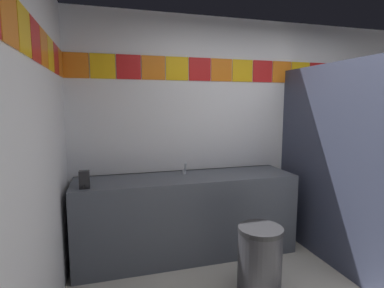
{
  "coord_description": "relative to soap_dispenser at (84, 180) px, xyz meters",
  "views": [
    {
      "loc": [
        -1.67,
        -1.56,
        1.61
      ],
      "look_at": [
        -0.91,
        1.11,
        1.24
      ],
      "focal_mm": 28.12,
      "sensor_mm": 36.0,
      "label": 1
    }
  ],
  "objects": [
    {
      "name": "wall_back",
      "position": [
        1.88,
        0.52,
        0.36
      ],
      "size": [
        4.14,
        0.09,
        2.57
      ],
      "color": "silver",
      "rests_on": "ground_plane"
    },
    {
      "name": "wall_side",
      "position": [
        -0.24,
        -1.23,
        0.36
      ],
      "size": [
        0.09,
        3.41,
        2.57
      ],
      "color": "silver",
      "rests_on": "ground_plane"
    },
    {
      "name": "vanity_counter",
      "position": [
        1.0,
        0.18,
        -0.5
      ],
      "size": [
        2.29,
        0.6,
        0.85
      ],
      "color": "#4C515B",
      "rests_on": "ground_plane"
    },
    {
      "name": "faucet_center",
      "position": [
        1.0,
        0.27,
        -0.03
      ],
      "size": [
        0.04,
        0.1,
        0.14
      ],
      "color": "silver",
      "rests_on": "vanity_counter"
    },
    {
      "name": "soap_dispenser",
      "position": [
        0.0,
        0.0,
        0.0
      ],
      "size": [
        0.09,
        0.09,
        0.16
      ],
      "color": "black",
      "rests_on": "vanity_counter"
    },
    {
      "name": "stall_divider",
      "position": [
        2.48,
        -0.57,
        0.07
      ],
      "size": [
        0.92,
        1.58,
        2.0
      ],
      "color": "#33384C",
      "rests_on": "ground_plane"
    },
    {
      "name": "toilet",
      "position": [
        2.83,
        0.01,
        -0.63
      ],
      "size": [
        0.39,
        0.49,
        0.74
      ],
      "color": "white",
      "rests_on": "ground_plane"
    },
    {
      "name": "trash_bin",
      "position": [
        1.41,
        -0.66,
        -0.64
      ],
      "size": [
        0.37,
        0.37,
        0.59
      ],
      "color": "#333338",
      "rests_on": "ground_plane"
    }
  ]
}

